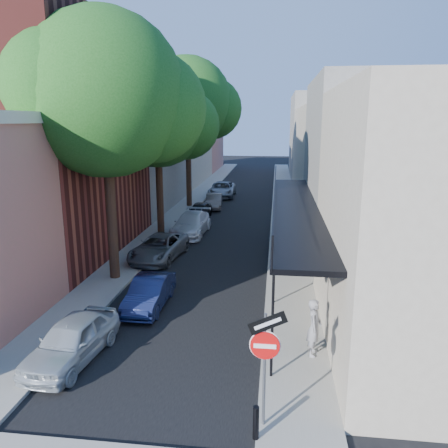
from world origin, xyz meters
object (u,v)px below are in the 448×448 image
(parked_car_b, at_px, (149,293))
(parked_car_c, at_px, (159,248))
(parked_car_a, at_px, (72,340))
(parked_car_e, at_px, (200,211))
(parked_car_d, at_px, (191,224))
(parked_car_f, at_px, (214,201))
(bollard, at_px, (256,423))
(parked_car_g, at_px, (222,189))
(oak_far, at_px, (194,104))
(oak_mid, at_px, (165,119))
(oak_near, at_px, (117,98))
(sign_post, at_px, (265,350))
(pedestrian, at_px, (314,327))

(parked_car_b, bearing_deg, parked_car_c, 102.05)
(parked_car_a, bearing_deg, parked_car_e, 95.06)
(parked_car_d, relative_size, parked_car_f, 1.31)
(bollard, xyz_separation_m, parked_car_g, (-4.68, 31.62, 0.17))
(oak_far, bearing_deg, parked_car_d, -80.93)
(parked_car_a, bearing_deg, oak_mid, 99.40)
(oak_near, bearing_deg, sign_post, -54.91)
(bollard, xyz_separation_m, oak_far, (-6.35, 26.77, 7.74))
(oak_mid, height_order, parked_car_g, oak_mid)
(oak_far, height_order, parked_car_g, oak_far)
(oak_mid, height_order, parked_car_f, oak_mid)
(sign_post, height_order, parked_car_f, sign_post)
(parked_car_e, height_order, parked_car_f, parked_car_f)
(bollard, xyz_separation_m, parked_car_d, (-4.91, 17.71, 0.16))
(parked_car_c, relative_size, parked_car_d, 0.95)
(oak_far, bearing_deg, pedestrian, -71.03)
(sign_post, height_order, parked_car_g, sign_post)
(oak_mid, relative_size, pedestrian, 5.78)
(oak_near, bearing_deg, parked_car_d, 79.60)
(sign_post, height_order, bollard, sign_post)
(parked_car_e, relative_size, pedestrian, 1.93)
(parked_car_f, bearing_deg, parked_car_e, -103.00)
(sign_post, distance_m, parked_car_c, 13.51)
(oak_mid, xyz_separation_m, oak_far, (0.06, 9.04, 1.20))
(oak_far, distance_m, parked_car_f, 7.88)
(parked_car_a, bearing_deg, parked_car_f, 93.98)
(bollard, relative_size, pedestrian, 0.45)
(sign_post, relative_size, oak_mid, 0.29)
(oak_near, relative_size, parked_car_a, 3.01)
(sign_post, relative_size, parked_car_d, 0.64)
(oak_mid, relative_size, parked_car_e, 3.00)
(parked_car_c, distance_m, parked_car_g, 19.03)
(sign_post, xyz_separation_m, bollard, (-0.16, -0.47, -1.52))
(parked_car_a, distance_m, parked_car_d, 14.91)
(bollard, bearing_deg, parked_car_e, 103.10)
(parked_car_b, bearing_deg, parked_car_g, 91.07)
(bollard, distance_m, oak_far, 28.58)
(oak_near, height_order, parked_car_d, oak_near)
(parked_car_g, bearing_deg, parked_car_e, -94.07)
(bollard, bearing_deg, oak_far, 103.35)
(parked_car_b, relative_size, parked_car_f, 0.99)
(bollard, height_order, parked_car_b, parked_car_b)
(parked_car_a, relative_size, parked_car_e, 1.12)
(parked_car_a, height_order, parked_car_d, parked_car_d)
(sign_post, bearing_deg, bollard, -108.56)
(oak_near, xyz_separation_m, pedestrian, (7.91, -5.96, -6.88))
(parked_car_d, height_order, parked_car_e, parked_car_d)
(oak_near, xyz_separation_m, parked_car_d, (1.46, 7.95, -7.20))
(pedestrian, bearing_deg, parked_car_f, 25.87)
(sign_post, relative_size, bollard, 3.74)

